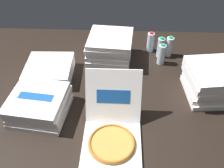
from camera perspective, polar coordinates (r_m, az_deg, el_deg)
name	(u,v)px	position (r m, az deg, el deg)	size (l,w,h in m)	color
ground_plane	(110,106)	(2.03, -0.35, -5.03)	(3.20, 2.40, 0.02)	black
open_pizza_box	(112,130)	(1.76, 0.04, -10.40)	(0.40, 0.58, 0.40)	white
pizza_stack_left_near	(49,71)	(2.32, -14.16, 2.95)	(0.42, 0.42, 0.13)	white
pizza_stack_left_mid	(213,81)	(2.20, 22.13, 0.57)	(0.47, 0.46, 0.26)	white
pizza_stack_right_mid	(110,48)	(2.42, -0.56, 8.19)	(0.45, 0.44, 0.26)	white
pizza_stack_right_far	(39,105)	(1.98, -16.30, -4.59)	(0.46, 0.45, 0.18)	white
water_bottle_0	(150,42)	(2.60, 8.79, 9.46)	(0.07, 0.07, 0.22)	silver
water_bottle_1	(161,47)	(2.53, 11.08, 8.22)	(0.07, 0.07, 0.22)	silver
water_bottle_2	(161,54)	(2.43, 11.27, 6.68)	(0.07, 0.07, 0.22)	silver
water_bottle_3	(169,47)	(2.56, 12.96, 8.34)	(0.07, 0.07, 0.22)	white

